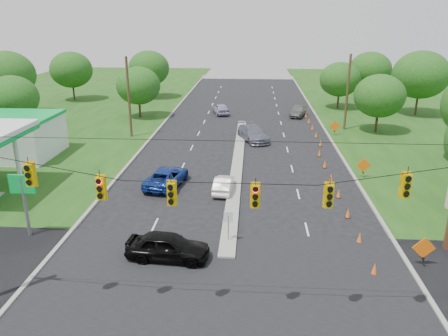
{
  "coord_description": "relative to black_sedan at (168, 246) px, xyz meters",
  "views": [
    {
      "loc": [
        1.32,
        -17.68,
        13.07
      ],
      "look_at": [
        -0.65,
        11.77,
        2.8
      ],
      "focal_mm": 35.0,
      "sensor_mm": 36.0,
      "label": 1
    }
  ],
  "objects": [
    {
      "name": "tree_5",
      "position": [
        -10.71,
        36.17,
        3.53
      ],
      "size": [
        5.88,
        5.88,
        6.86
      ],
      "color": "black",
      "rests_on": "ground"
    },
    {
      "name": "cone_4",
      "position": [
        11.27,
        13.17,
        -0.46
      ],
      "size": [
        0.32,
        0.32,
        0.7
      ],
      "primitive_type": "cone",
      "color": "orange",
      "rests_on": "ground"
    },
    {
      "name": "tree_3",
      "position": [
        -28.71,
        36.17,
        4.77
      ],
      "size": [
        7.56,
        7.56,
        8.82
      ],
      "color": "black",
      "rests_on": "ground"
    },
    {
      "name": "work_sign_1",
      "position": [
        14.09,
        14.17,
        0.29
      ],
      "size": [
        1.27,
        0.58,
        1.37
      ],
      "color": "black",
      "rests_on": "ground"
    },
    {
      "name": "tree_6",
      "position": [
        -12.71,
        51.17,
        4.15
      ],
      "size": [
        6.72,
        6.72,
        7.84
      ],
      "color": "black",
      "rests_on": "ground"
    },
    {
      "name": "blue_pickup",
      "position": [
        -2.26,
        11.31,
        -0.06
      ],
      "size": [
        3.27,
        5.71,
        1.5
      ],
      "primitive_type": "imported",
      "rotation": [
        0.0,
        0.0,
        2.99
      ],
      "color": "navy",
      "rests_on": "ground"
    },
    {
      "name": "median_sign",
      "position": [
        3.29,
        2.17,
        0.66
      ],
      "size": [
        0.55,
        0.06,
        2.05
      ],
      "color": "gray",
      "rests_on": "ground"
    },
    {
      "name": "cone_6",
      "position": [
        11.27,
        20.17,
        -0.46
      ],
      "size": [
        0.32,
        0.32,
        0.7
      ],
      "primitive_type": "cone",
      "color": "orange",
      "rests_on": "ground"
    },
    {
      "name": "utility_pole_far_left",
      "position": [
        -9.21,
        26.17,
        3.69
      ],
      "size": [
        0.28,
        0.28,
        9.0
      ],
      "primitive_type": "cylinder",
      "color": "#422D1C",
      "rests_on": "ground"
    },
    {
      "name": "white_sedan",
      "position": [
        2.46,
        10.31,
        -0.18
      ],
      "size": [
        1.58,
        3.89,
        1.25
      ],
      "primitive_type": "imported",
      "rotation": [
        0.0,
        0.0,
        3.07
      ],
      "color": "white",
      "rests_on": "ground"
    },
    {
      "name": "dark_car_receding",
      "position": [
        10.87,
        38.31,
        -0.09
      ],
      "size": [
        2.69,
        4.58,
        1.43
      ],
      "primitive_type": "imported",
      "rotation": [
        0.0,
        0.0,
        -0.29
      ],
      "color": "#2A2A2A",
      "rests_on": "ground"
    },
    {
      "name": "utility_pole_far_right",
      "position": [
        15.79,
        31.17,
        3.69
      ],
      "size": [
        0.28,
        0.28,
        9.0
      ],
      "primitive_type": "cylinder",
      "color": "#422D1C",
      "rests_on": "ground"
    },
    {
      "name": "work_sign_0",
      "position": [
        14.09,
        0.17,
        0.29
      ],
      "size": [
        1.27,
        0.58,
        1.37
      ],
      "color": "black",
      "rests_on": "ground"
    },
    {
      "name": "ground",
      "position": [
        3.29,
        -3.83,
        -0.81
      ],
      "size": [
        160.0,
        160.0,
        0.0
      ],
      "primitive_type": "plane",
      "color": "black",
      "rests_on": "ground"
    },
    {
      "name": "tree_2",
      "position": [
        -22.71,
        26.17,
        3.53
      ],
      "size": [
        5.88,
        5.88,
        6.86
      ],
      "color": "black",
      "rests_on": "ground"
    },
    {
      "name": "cross_street",
      "position": [
        3.29,
        -3.83,
        -0.81
      ],
      "size": [
        160.0,
        14.0,
        0.02
      ],
      "primitive_type": "cube",
      "color": "black",
      "rests_on": "ground"
    },
    {
      "name": "cone_11",
      "position": [
        11.87,
        37.67,
        -0.46
      ],
      "size": [
        0.32,
        0.32,
        0.7
      ],
      "primitive_type": "cone",
      "color": "orange",
      "rests_on": "ground"
    },
    {
      "name": "silver_car_far",
      "position": [
        4.7,
        25.48,
        0.01
      ],
      "size": [
        4.13,
        6.04,
        1.62
      ],
      "primitive_type": "imported",
      "rotation": [
        0.0,
        0.0,
        0.37
      ],
      "color": "slate",
      "rests_on": "ground"
    },
    {
      "name": "cone_8",
      "position": [
        11.87,
        27.17,
        -0.46
      ],
      "size": [
        0.32,
        0.32,
        0.7
      ],
      "primitive_type": "cone",
      "color": "orange",
      "rests_on": "ground"
    },
    {
      "name": "silver_car_oncoming",
      "position": [
        0.09,
        39.17,
        -0.05
      ],
      "size": [
        2.98,
        4.78,
        1.52
      ],
      "primitive_type": "imported",
      "rotation": [
        0.0,
        0.0,
        3.43
      ],
      "color": "#A59EC3",
      "rests_on": "ground"
    },
    {
      "name": "median",
      "position": [
        3.29,
        17.17,
        -0.81
      ],
      "size": [
        1.0,
        34.0,
        0.18
      ],
      "primitive_type": "cube",
      "color": "gray",
      "rests_on": "ground"
    },
    {
      "name": "curb_left",
      "position": [
        -6.81,
        26.17,
        -0.81
      ],
      "size": [
        0.25,
        110.0,
        0.16
      ],
      "primitive_type": "cube",
      "color": "gray",
      "rests_on": "ground"
    },
    {
      "name": "cone_2",
      "position": [
        11.27,
        6.17,
        -0.46
      ],
      "size": [
        0.32,
        0.32,
        0.7
      ],
      "primitive_type": "cone",
      "color": "orange",
      "rests_on": "ground"
    },
    {
      "name": "cone_10",
      "position": [
        11.87,
        34.17,
        -0.46
      ],
      "size": [
        0.32,
        0.32,
        0.7
      ],
      "primitive_type": "cone",
      "color": "orange",
      "rests_on": "ground"
    },
    {
      "name": "tree_4",
      "position": [
        -24.71,
        48.17,
        4.15
      ],
      "size": [
        6.72,
        6.72,
        7.84
      ],
      "color": "black",
      "rests_on": "ground"
    },
    {
      "name": "tree_12",
      "position": [
        17.29,
        44.17,
        3.53
      ],
      "size": [
        5.88,
        5.88,
        6.86
      ],
      "color": "black",
      "rests_on": "ground"
    },
    {
      "name": "cone_7",
      "position": [
        11.87,
        23.67,
        -0.46
      ],
      "size": [
        0.32,
        0.32,
        0.7
      ],
      "primitive_type": "cone",
      "color": "orange",
      "rests_on": "ground"
    },
    {
      "name": "cone_12",
      "position": [
        11.87,
        41.17,
        -0.46
      ],
      "size": [
        0.32,
        0.32,
        0.7
      ],
      "primitive_type": "cone",
      "color": "orange",
      "rests_on": "ground"
    },
    {
      "name": "cone_0",
      "position": [
        11.27,
        -0.83,
        -0.46
      ],
      "size": [
        0.32,
        0.32,
        0.7
      ],
      "primitive_type": "cone",
      "color": "orange",
      "rests_on": "ground"
    },
    {
      "name": "tree_9",
      "position": [
        19.29,
        30.17,
        3.53
      ],
      "size": [
        5.88,
        5.88,
        6.86
      ],
      "color": "black",
      "rests_on": "ground"
    },
    {
      "name": "cone_1",
      "position": [
        11.27,
        2.67,
        -0.46
      ],
      "size": [
        0.32,
        0.32,
        0.7
      ],
      "primitive_type": "cone",
      "color": "orange",
      "rests_on": "ground"
    },
    {
      "name": "cone_9",
      "position": [
        11.87,
        30.67,
        -0.46
      ],
      "size": [
        0.32,
        0.32,
        0.7
      ],
      "primitive_type": "cone",
      "color": "orange",
      "rests_on": "ground"
    },
    {
      "name": "work_sign_2",
      "position": [
        14.09,
        28.17,
        0.29
      ],
      "size": [
        1.27,
        0.58,
        1.37
      ],
      "color": "black",
      "rests_on": "ground"
    },
    {
      "name": "tree_10",
      "position": [
        27.29,
        40.17,
        4.77
      ],
      "size": [
        7.56,
        7.56,
        8.82
      ],
      "color": "black",
      "rests_on": "ground"
    },
    {
      "name": "tree_11",
      "position": [
        23.29,
        51.17,
        4.15
      ],
      "size": [
        6.72,
        6.72,
        7.84
      ],
      "color": "black",
      "rests_on": "ground"
    },
    {
      "name": "signal_span",
      "position": [
        3.24,
        -4.83,
        4.17
      ],
      "size": [
        25.6,
        0.32,
        9.0
      ],
      "color": "#422D1C",
      "rests_on": "ground"
    },
    {
      "name": "cone_3",
      "position": [
        11.27,
        9.67,
        -0.46
      ],
      "size": [
        0.32,
        0.32,
        0.7
      ],
      "primitive_type": "cone",
      "color": "orange",
      "rests_on": "ground"
    },
    {
      "name": "cone_5",
      "position": [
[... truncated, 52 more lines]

